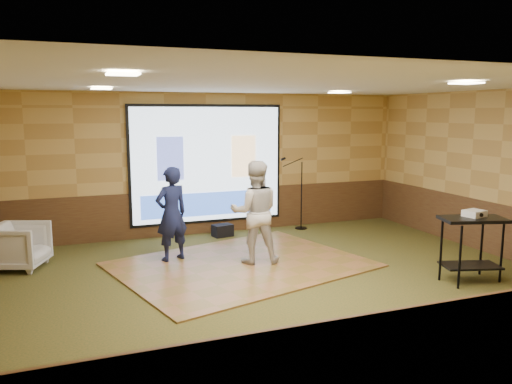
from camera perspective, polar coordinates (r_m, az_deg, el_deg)
name	(u,v)px	position (r m, az deg, el deg)	size (l,w,h in m)	color
ground	(268,283)	(7.78, 1.38, -10.35)	(9.00, 9.00, 0.00)	#293719
room_shell	(269,146)	(7.35, 1.44, 5.23)	(9.04, 7.04, 3.02)	tan
wainscot_back	(208,211)	(10.85, -5.52, -2.20)	(9.00, 0.04, 0.95)	#452817
wainscot_front	(417,357)	(4.80, 17.95, -17.46)	(9.00, 0.04, 0.95)	#452817
wainscot_right	(494,229)	(10.15, 25.60, -3.84)	(0.04, 7.00, 0.95)	#452817
projector_screen	(208,165)	(10.66, -5.54, 3.04)	(3.32, 0.06, 2.52)	black
downlight_nw	(101,89)	(8.62, -17.26, 11.22)	(0.32, 0.32, 0.02)	#FFEABF
downlight_ne	(339,92)	(9.93, 9.50, 11.16)	(0.32, 0.32, 0.02)	#FFEABF
downlight_sw	(123,74)	(5.34, -14.98, 12.90)	(0.32, 0.32, 0.02)	#FFEABF
downlight_se	(466,83)	(7.27, 22.90, 11.40)	(0.32, 0.32, 0.02)	#FFEABF
dance_floor	(241,265)	(8.62, -1.69, -8.30)	(3.99, 3.04, 0.03)	brown
player_left	(172,214)	(8.77, -9.63, -2.48)	(0.60, 0.39, 1.64)	#141A3F
player_right	(255,212)	(8.51, -0.13, -2.30)	(0.86, 0.67, 1.76)	beige
av_table	(472,236)	(8.34, 23.48, -4.68)	(0.96, 0.50, 1.01)	black
projector	(474,213)	(8.35, 23.68, -2.25)	(0.30, 0.25, 0.10)	silver
mic_stand	(299,207)	(11.19, 4.94, -1.74)	(0.64, 0.26, 1.63)	black
banquet_chair	(19,246)	(9.25, -25.46, -5.61)	(0.82, 0.84, 0.76)	gray
duffel_bag	(223,230)	(10.58, -3.85, -4.40)	(0.41, 0.27, 0.25)	black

